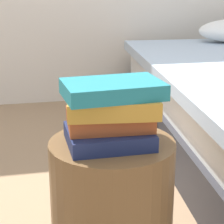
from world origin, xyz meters
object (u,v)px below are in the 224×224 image
book_teal (112,89)px  book_rust (109,119)px  side_table (112,208)px  book_navy (109,136)px  book_ochre (113,104)px

book_teal → book_rust: bearing=99.1°
side_table → book_navy: (-0.01, -0.01, 0.24)m
side_table → book_teal: 0.39m
book_navy → book_teal: book_teal is taller
book_ochre → book_teal: book_teal is taller
book_navy → book_teal: (0.01, -0.00, 0.14)m
book_navy → book_rust: 0.05m
book_navy → book_teal: bearing=-1.8°
book_rust → book_ochre: size_ratio=0.94×
side_table → book_rust: book_rust is taller
book_rust → book_ochre: book_ochre is taller
book_rust → book_teal: (0.00, -0.02, 0.10)m
book_teal → side_table: bearing=78.4°
book_navy → book_teal: 0.14m
book_navy → book_ochre: 0.10m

